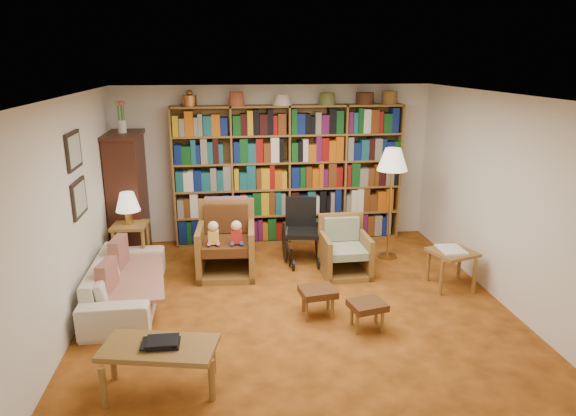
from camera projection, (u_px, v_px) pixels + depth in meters
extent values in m
plane|color=#B05D1B|center=(297.00, 305.00, 6.25)|extent=(5.00, 5.00, 0.00)
plane|color=silver|center=(298.00, 95.00, 5.56)|extent=(5.00, 5.00, 0.00)
plane|color=silver|center=(275.00, 164.00, 8.29)|extent=(5.00, 0.00, 5.00)
plane|color=silver|center=(349.00, 306.00, 3.52)|extent=(5.00, 0.00, 5.00)
plane|color=silver|center=(71.00, 214.00, 5.61)|extent=(0.00, 5.00, 5.00)
plane|color=silver|center=(501.00, 199.00, 6.20)|extent=(0.00, 5.00, 5.00)
cube|color=olive|center=(289.00, 175.00, 8.20)|extent=(3.60, 0.30, 2.20)
cube|color=#3D1610|center=(128.00, 197.00, 7.64)|extent=(0.45, 0.90, 1.80)
cube|color=#3D1610|center=(123.00, 135.00, 7.38)|extent=(0.50, 0.95, 0.06)
cylinder|color=white|center=(122.00, 127.00, 7.34)|extent=(0.12, 0.12, 0.18)
cube|color=black|center=(73.00, 151.00, 5.71)|extent=(0.03, 0.52, 0.42)
cube|color=gray|center=(75.00, 150.00, 5.71)|extent=(0.01, 0.44, 0.34)
cube|color=black|center=(79.00, 198.00, 5.87)|extent=(0.03, 0.52, 0.42)
cube|color=gray|center=(80.00, 198.00, 5.87)|extent=(0.01, 0.44, 0.34)
imported|color=beige|center=(126.00, 282.00, 6.23)|extent=(1.92, 0.77, 0.56)
cube|color=#BFB48B|center=(130.00, 280.00, 6.23)|extent=(0.97, 1.56, 0.04)
cube|color=maroon|center=(119.00, 258.00, 6.50)|extent=(0.18, 0.43, 0.41)
cube|color=maroon|center=(108.00, 281.00, 5.83)|extent=(0.18, 0.40, 0.38)
cube|color=olive|center=(130.00, 225.00, 7.11)|extent=(0.49, 0.49, 0.04)
cylinder|color=olive|center=(115.00, 254.00, 6.99)|extent=(0.05, 0.05, 0.64)
cylinder|color=olive|center=(144.00, 253.00, 7.04)|extent=(0.05, 0.05, 0.64)
cylinder|color=olive|center=(120.00, 244.00, 7.37)|extent=(0.05, 0.05, 0.64)
cylinder|color=olive|center=(148.00, 243.00, 7.41)|extent=(0.05, 0.05, 0.64)
cylinder|color=#B5853A|center=(129.00, 218.00, 7.08)|extent=(0.11, 0.11, 0.18)
cone|color=beige|center=(128.00, 202.00, 7.01)|extent=(0.33, 0.33, 0.26)
cube|color=olive|center=(227.00, 271.00, 7.15)|extent=(0.83, 0.86, 0.09)
cube|color=olive|center=(200.00, 251.00, 7.02)|extent=(0.12, 0.82, 0.70)
cube|color=olive|center=(252.00, 249.00, 7.11)|extent=(0.12, 0.82, 0.70)
cube|color=olive|center=(226.00, 232.00, 7.37)|extent=(0.79, 0.13, 0.98)
cube|color=#4A2813|center=(226.00, 245.00, 7.01)|extent=(0.65, 0.72, 0.13)
cube|color=#4A2813|center=(225.00, 218.00, 7.24)|extent=(0.61, 0.14, 0.41)
cube|color=#D63977|center=(225.00, 212.00, 7.33)|extent=(0.61, 0.10, 0.44)
cube|color=olive|center=(344.00, 271.00, 7.14)|extent=(0.65, 0.68, 0.07)
cube|color=olive|center=(325.00, 256.00, 7.04)|extent=(0.08, 0.66, 0.57)
cube|color=olive|center=(365.00, 254.00, 7.11)|extent=(0.08, 0.66, 0.57)
cube|color=olive|center=(340.00, 240.00, 7.32)|extent=(0.64, 0.08, 0.80)
cube|color=gray|center=(346.00, 251.00, 7.03)|extent=(0.51, 0.57, 0.11)
cube|color=gray|center=(342.00, 229.00, 7.21)|extent=(0.50, 0.10, 0.34)
cube|color=black|center=(303.00, 233.00, 7.44)|extent=(0.53, 0.53, 0.06)
cube|color=black|center=(301.00, 212.00, 7.58)|extent=(0.46, 0.13, 0.46)
cylinder|color=black|center=(285.00, 242.00, 7.56)|extent=(0.03, 0.57, 0.57)
cylinder|color=black|center=(319.00, 241.00, 7.62)|extent=(0.03, 0.57, 0.57)
cylinder|color=black|center=(293.00, 265.00, 7.26)|extent=(0.03, 0.16, 0.16)
cylinder|color=black|center=(319.00, 263.00, 7.30)|extent=(0.03, 0.16, 0.16)
cylinder|color=#B5853A|center=(387.00, 256.00, 7.75)|extent=(0.28, 0.28, 0.03)
cylinder|color=#B5853A|center=(390.00, 213.00, 7.56)|extent=(0.03, 0.03, 1.40)
cone|color=beige|center=(393.00, 159.00, 7.33)|extent=(0.44, 0.44, 0.32)
cube|color=olive|center=(452.00, 252.00, 6.61)|extent=(0.64, 0.64, 0.04)
cylinder|color=olive|center=(442.00, 278.00, 6.45)|extent=(0.05, 0.05, 0.47)
cylinder|color=olive|center=(474.00, 276.00, 6.50)|extent=(0.05, 0.05, 0.47)
cylinder|color=olive|center=(428.00, 265.00, 6.86)|extent=(0.05, 0.05, 0.47)
cylinder|color=olive|center=(459.00, 263.00, 6.91)|extent=(0.05, 0.05, 0.47)
cube|color=silver|center=(453.00, 250.00, 6.60)|extent=(0.40, 0.45, 0.03)
cube|color=#4A2813|center=(318.00, 292.00, 5.91)|extent=(0.44, 0.39, 0.08)
cylinder|color=olive|center=(307.00, 311.00, 5.83)|extent=(0.04, 0.04, 0.26)
cylinder|color=olive|center=(332.00, 309.00, 5.86)|extent=(0.04, 0.04, 0.26)
cylinder|color=olive|center=(303.00, 301.00, 6.06)|extent=(0.04, 0.04, 0.26)
cylinder|color=olive|center=(328.00, 300.00, 6.09)|extent=(0.04, 0.04, 0.26)
cube|color=#4A2813|center=(367.00, 305.00, 5.62)|extent=(0.44, 0.40, 0.08)
cylinder|color=olive|center=(357.00, 324.00, 5.54)|extent=(0.04, 0.04, 0.24)
cylinder|color=olive|center=(382.00, 323.00, 5.58)|extent=(0.04, 0.04, 0.24)
cylinder|color=olive|center=(352.00, 314.00, 5.76)|extent=(0.04, 0.04, 0.24)
cylinder|color=olive|center=(376.00, 313.00, 5.79)|extent=(0.04, 0.04, 0.24)
cube|color=olive|center=(159.00, 348.00, 4.54)|extent=(1.08, 0.70, 0.05)
cylinder|color=olive|center=(103.00, 388.00, 4.35)|extent=(0.06, 0.06, 0.40)
cylinder|color=olive|center=(212.00, 380.00, 4.46)|extent=(0.06, 0.06, 0.40)
cylinder|color=olive|center=(113.00, 361.00, 4.74)|extent=(0.06, 0.06, 0.40)
cylinder|color=olive|center=(213.00, 354.00, 4.85)|extent=(0.06, 0.06, 0.40)
cube|color=brown|center=(159.00, 343.00, 4.52)|extent=(0.32, 0.27, 0.05)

